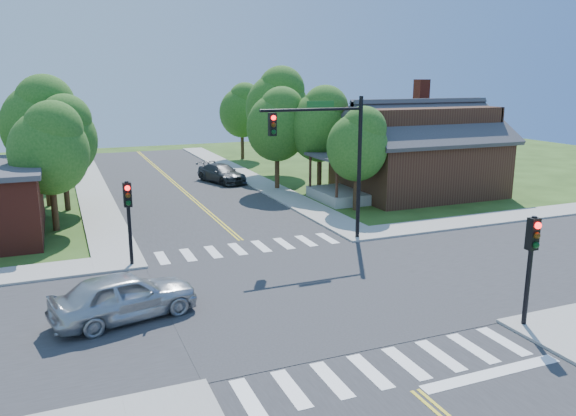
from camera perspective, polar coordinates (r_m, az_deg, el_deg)
name	(u,v)px	position (r m, az deg, el deg)	size (l,w,h in m)	color
ground	(301,293)	(21.80, 1.31, -8.62)	(100.00, 100.00, 0.00)	#2A4716
road_ns	(301,292)	(21.80, 1.31, -8.57)	(10.00, 90.00, 0.04)	#2D2D30
road_ew	(301,292)	(21.79, 1.31, -8.56)	(90.00, 10.00, 0.04)	#2D2D30
intersection_patch	(301,293)	(21.80, 1.31, -8.62)	(10.20, 10.20, 0.06)	#2D2D30
sidewalk_ne	(410,188)	(42.65, 12.32, 2.04)	(40.00, 40.00, 0.14)	#9E9B93
crosswalk_north	(249,248)	(27.25, -3.94, -4.03)	(8.85, 2.00, 0.01)	white
crosswalk_south	(388,367)	(16.83, 10.14, -15.62)	(8.85, 2.00, 0.01)	white
centerline	(301,292)	(21.79, 1.31, -8.51)	(0.30, 90.00, 0.01)	yellow
stop_bar	(492,375)	(17.28, 20.02, -15.63)	(4.60, 0.45, 0.09)	white
signal_mast_ne	(329,146)	(27.16, 4.21, 6.29)	(5.30, 0.42, 7.20)	black
signal_pole_se	(532,251)	(19.63, 23.51, -4.02)	(0.34, 0.42, 3.80)	black
signal_pole_nw	(128,208)	(24.84, -15.91, 0.03)	(0.34, 0.42, 3.80)	black
house_ne	(417,147)	(40.46, 12.98, 6.09)	(13.05, 8.80, 7.11)	#381C13
tree_e_a	(359,143)	(34.55, 7.21, 6.61)	(3.77, 3.59, 6.42)	#382314
tree_e_b	(321,122)	(40.13, 3.41, 8.68)	(4.45, 4.23, 7.57)	#382314
tree_e_c	(278,104)	(47.62, -0.98, 10.56)	(5.31, 5.04, 9.02)	#382314
tree_e_d	(243,109)	(56.66, -4.62, 9.99)	(4.46, 4.24, 7.59)	#382314
tree_w_a	(50,146)	(31.99, -23.00, 5.78)	(4.09, 3.88, 6.95)	#382314
tree_w_b	(43,121)	(38.42, -23.65, 8.12)	(4.88, 4.63, 8.29)	#382314
tree_w_c	(41,114)	(46.28, -23.77, 8.77)	(4.86, 4.62, 8.26)	#382314
tree_w_d	(50,116)	(55.48, -23.05, 8.59)	(4.17, 3.96, 7.09)	#382314
tree_house	(278,123)	(40.57, -1.00, 8.65)	(4.39, 4.17, 7.46)	#382314
tree_bldg	(63,135)	(36.75, -21.92, 6.90)	(4.20, 3.99, 7.14)	#382314
car_silver	(124,297)	(20.02, -16.28, -8.66)	(5.18, 2.98, 1.66)	#BABEC1
car_dgrey	(222,174)	(44.17, -6.77, 3.47)	(3.39, 5.24, 1.41)	#303235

